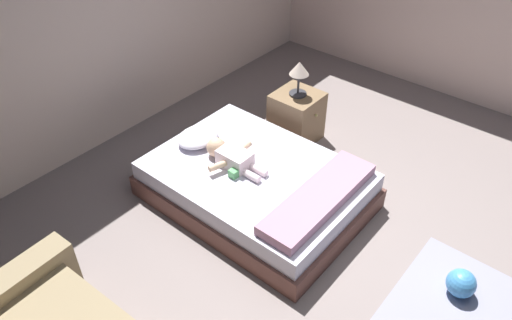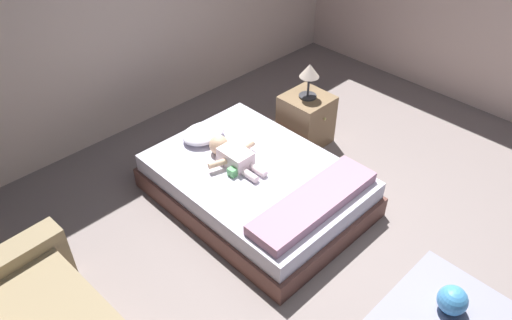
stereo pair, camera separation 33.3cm
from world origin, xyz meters
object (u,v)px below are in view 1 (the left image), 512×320
object	(u,v)px
pillow	(198,137)
toy_block	(234,173)
nightstand	(296,117)
baby	(230,156)
bed	(256,185)
toy_ball	(461,283)
toothbrush	(238,146)
lamp	(299,71)

from	to	relation	value
pillow	toy_block	xyz separation A→B (m)	(-0.17, -0.60, -0.02)
pillow	nightstand	size ratio (longest dim) A/B	0.78
nightstand	baby	bearing A→B (deg)	-176.69
bed	toy_ball	distance (m)	1.85
toothbrush	lamp	bearing A→B (deg)	-2.15
bed	pillow	distance (m)	0.72
toothbrush	nightstand	size ratio (longest dim) A/B	0.29
toy_block	toothbrush	bearing A→B (deg)	36.53
nightstand	toy_block	size ratio (longest dim) A/B	7.39
nightstand	toy_ball	world-z (taller)	nightstand
bed	toy_block	distance (m)	0.31
bed	toothbrush	size ratio (longest dim) A/B	11.85
toothbrush	nightstand	world-z (taller)	nightstand
pillow	bed	bearing A→B (deg)	-87.00
bed	lamp	size ratio (longest dim) A/B	5.21
bed	baby	bearing A→B (deg)	107.75
baby	toothbrush	world-z (taller)	baby
baby	nightstand	xyz separation A→B (m)	(1.10, 0.06, -0.17)
pillow	lamp	size ratio (longest dim) A/B	1.17
toy_ball	toy_block	size ratio (longest dim) A/B	2.97
pillow	lamp	world-z (taller)	lamp
toothbrush	baby	bearing A→B (deg)	-156.19
baby	toy_block	xyz separation A→B (m)	(-0.13, -0.16, -0.04)
baby	nightstand	world-z (taller)	baby
toothbrush	toy_ball	world-z (taller)	toothbrush
toothbrush	toy_ball	distance (m)	2.20
nightstand	toy_ball	distance (m)	2.31
nightstand	toy_ball	bearing A→B (deg)	-111.47
baby	toy_block	bearing A→B (deg)	-128.31
baby	lamp	bearing A→B (deg)	3.31
pillow	toy_ball	world-z (taller)	pillow
pillow	toothbrush	size ratio (longest dim) A/B	2.66
pillow	toothbrush	bearing A→B (deg)	-62.48
bed	nightstand	distance (m)	1.08
baby	bed	bearing A→B (deg)	-72.25
toothbrush	toy_ball	bearing A→B (deg)	-88.95
lamp	toy_ball	size ratio (longest dim) A/B	1.67
toothbrush	toy_ball	size ratio (longest dim) A/B	0.73
pillow	lamp	distance (m)	1.19
pillow	lamp	bearing A→B (deg)	-19.55
baby	pillow	bearing A→B (deg)	84.72
pillow	toothbrush	world-z (taller)	pillow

